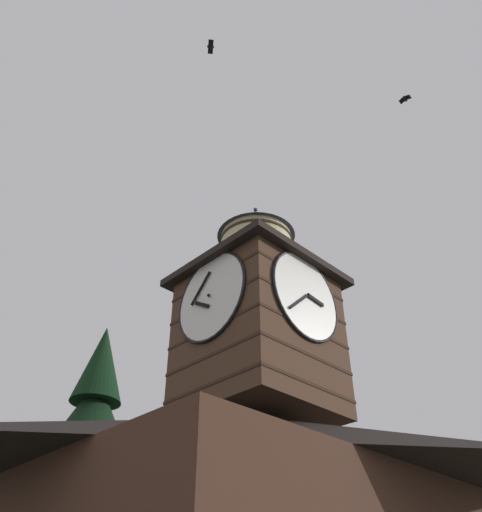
# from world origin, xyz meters

# --- Properties ---
(clock_tower) EXTENTS (4.81, 4.81, 8.32)m
(clock_tower) POSITION_xyz_m (1.14, -2.01, 10.52)
(clock_tower) COLOR #4C3323
(clock_tower) RESTS_ON building_main
(moon) EXTENTS (1.61, 1.61, 1.61)m
(moon) POSITION_xyz_m (-12.38, -34.86, 15.71)
(moon) COLOR silver
(flying_bird_high) EXTENTS (0.47, 0.52, 0.14)m
(flying_bird_high) POSITION_xyz_m (5.75, 0.43, 18.41)
(flying_bird_high) COLOR black
(flying_bird_low) EXTENTS (0.31, 0.49, 0.16)m
(flying_bird_low) POSITION_xyz_m (-1.55, 3.68, 19.16)
(flying_bird_low) COLOR black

